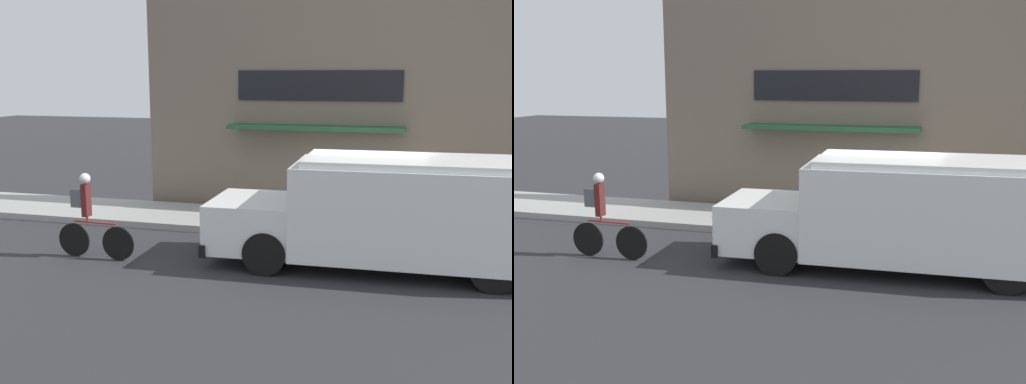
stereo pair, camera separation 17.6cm
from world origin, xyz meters
TOP-DOWN VIEW (x-y plane):
  - ground_plane at (0.00, 0.00)m, footprint 70.00×70.00m
  - sidewalk at (0.00, 1.19)m, footprint 28.00×2.37m
  - storefront at (-0.06, 2.78)m, footprint 12.59×0.99m
  - school_bus at (0.71, -1.52)m, footprint 6.57×2.64m
  - cyclist at (-5.30, -2.40)m, footprint 1.70×0.22m
  - trash_bin at (2.95, 1.84)m, footprint 0.56×0.56m

SIDE VIEW (x-z plane):
  - ground_plane at x=0.00m, z-range 0.00..0.00m
  - sidewalk at x=0.00m, z-range 0.00..0.17m
  - trash_bin at x=2.95m, z-range 0.17..0.95m
  - cyclist at x=-5.30m, z-range -0.04..1.71m
  - school_bus at x=0.71m, z-range 0.05..2.20m
  - storefront at x=-0.06m, z-range -0.01..5.86m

